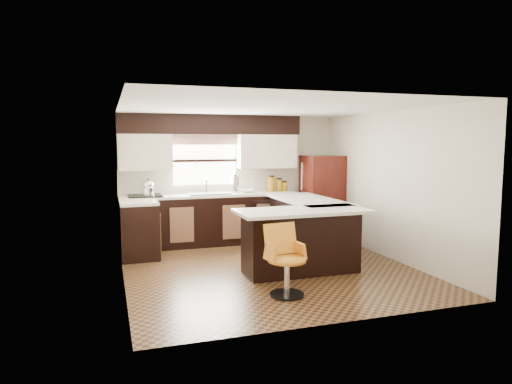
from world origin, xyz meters
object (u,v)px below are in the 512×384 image
object	(u,v)px
peninsula_return	(301,242)
peninsula_long	(306,228)
bar_chair	(287,261)
refrigerator	(322,197)

from	to	relation	value
peninsula_return	peninsula_long	bearing A→B (deg)	61.70
bar_chair	peninsula_return	bearing A→B (deg)	50.00
peninsula_long	bar_chair	distance (m)	2.15
peninsula_long	refrigerator	xyz separation A→B (m)	(0.83, 1.10, 0.37)
peninsula_long	bar_chair	xyz separation A→B (m)	(-1.10, -1.85, -0.01)
peninsula_long	peninsula_return	distance (m)	1.11
refrigerator	peninsula_long	bearing A→B (deg)	-126.94
refrigerator	bar_chair	size ratio (longest dim) A/B	1.85
bar_chair	refrigerator	bearing A→B (deg)	50.02
peninsula_return	refrigerator	xyz separation A→B (m)	(1.35, 2.08, 0.37)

